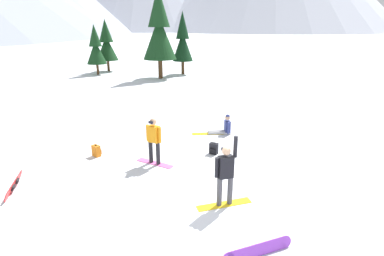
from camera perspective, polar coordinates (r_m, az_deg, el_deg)
The scene contains 12 objects.
ground_plane at distance 9.06m, azimuth 4.00°, elevation -13.58°, with size 800.00×800.00×0.00m, color white.
snowboarder_foreground at distance 8.47m, azimuth 6.27°, elevation -8.56°, with size 1.62×0.45×2.05m.
snowboarder_midground at distance 10.98m, azimuth -7.14°, elevation -2.27°, with size 1.13×1.33×1.73m.
snowboarder_background at distance 14.21m, azimuth 5.89°, elevation 0.16°, with size 1.78×0.96×0.92m.
loose_snowboard_far_spare at distance 11.04m, azimuth -30.31°, elevation -9.16°, with size 0.41×1.72×0.29m.
loose_snowboard_near_left at distance 7.37m, azimuth 12.19°, elevation -21.34°, with size 1.76×0.18×0.29m.
backpack_black at distance 12.02m, azimuth 4.06°, elevation -3.87°, with size 0.37×0.37×0.47m.
backpack_orange at distance 12.35m, azimuth -17.42°, elevation -4.10°, with size 0.36×0.38×0.47m.
pine_tree_short at distance 32.30m, azimuth -17.58°, elevation 14.14°, with size 1.93×1.93×4.83m.
pine_tree_leaning at distance 34.29m, azimuth -15.71°, elevation 15.00°, with size 2.24×2.24×5.33m.
pine_tree_tall at distance 31.06m, azimuth -1.76°, elevation 16.05°, with size 2.01×2.01×6.06m.
pine_tree_slender at distance 28.73m, azimuth -6.17°, elevation 17.86°, with size 3.03×3.03×8.03m.
Camera 1 is at (-3.59, -6.75, 4.86)m, focal length 28.53 mm.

